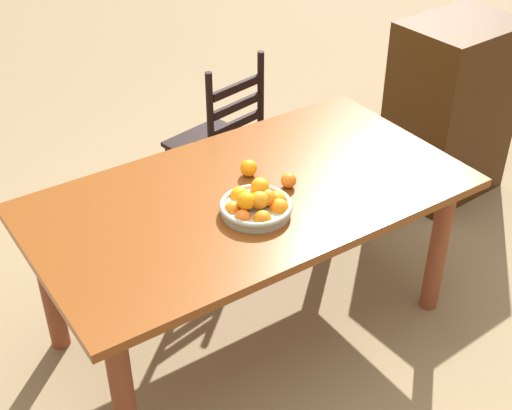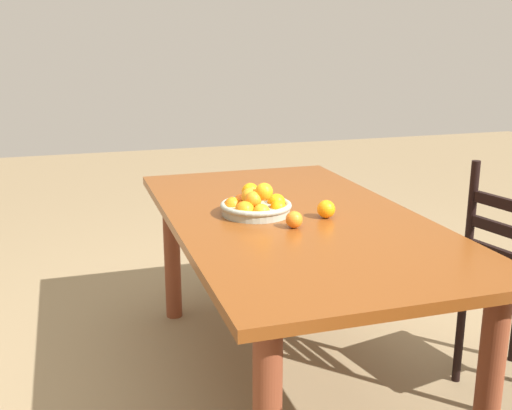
# 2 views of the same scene
# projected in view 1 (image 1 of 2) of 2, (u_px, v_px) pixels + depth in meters

# --- Properties ---
(ground_plane) EXTENTS (12.00, 12.00, 0.00)m
(ground_plane) POSITION_uv_depth(u_px,v_px,m) (250.00, 323.00, 3.41)
(ground_plane) COLOR #846E4E
(dining_table) EXTENTS (1.85, 1.01, 0.76)m
(dining_table) POSITION_uv_depth(u_px,v_px,m) (250.00, 212.00, 3.04)
(dining_table) COLOR brown
(dining_table) RESTS_ON ground
(chair_near_window) EXTENTS (0.50, 0.50, 0.99)m
(chair_near_window) POSITION_uv_depth(u_px,v_px,m) (220.00, 144.00, 3.91)
(chair_near_window) COLOR black
(chair_near_window) RESTS_ON ground
(cabinet) EXTENTS (0.67, 0.52, 1.05)m
(cabinet) POSITION_uv_depth(u_px,v_px,m) (450.00, 109.00, 4.13)
(cabinet) COLOR #351C08
(cabinet) RESTS_ON ground
(fruit_bowl) EXTENTS (0.30, 0.30, 0.14)m
(fruit_bowl) POSITION_uv_depth(u_px,v_px,m) (256.00, 205.00, 2.83)
(fruit_bowl) COLOR #989D8A
(fruit_bowl) RESTS_ON dining_table
(orange_loose_0) EXTENTS (0.07, 0.07, 0.07)m
(orange_loose_0) POSITION_uv_depth(u_px,v_px,m) (249.00, 168.00, 3.07)
(orange_loose_0) COLOR orange
(orange_loose_0) RESTS_ON dining_table
(orange_loose_1) EXTENTS (0.07, 0.07, 0.07)m
(orange_loose_1) POSITION_uv_depth(u_px,v_px,m) (289.00, 180.00, 2.99)
(orange_loose_1) COLOR orange
(orange_loose_1) RESTS_ON dining_table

